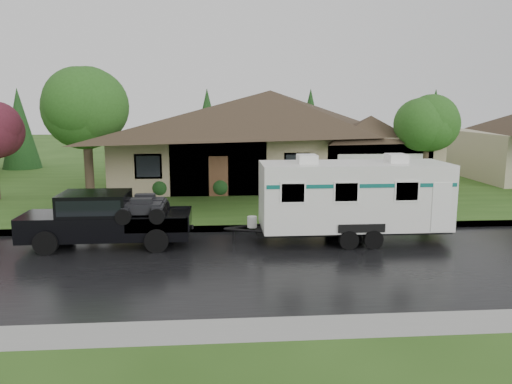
% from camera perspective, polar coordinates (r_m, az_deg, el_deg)
% --- Properties ---
extents(ground, '(140.00, 140.00, 0.00)m').
position_cam_1_polar(ground, '(17.55, -0.06, -6.15)').
color(ground, '#2D5019').
rests_on(ground, ground).
extents(road, '(140.00, 8.00, 0.01)m').
position_cam_1_polar(road, '(15.64, 0.52, -8.15)').
color(road, black).
rests_on(road, ground).
extents(curb, '(140.00, 0.50, 0.15)m').
position_cam_1_polar(curb, '(19.70, -0.57, -4.14)').
color(curb, gray).
rests_on(curb, ground).
extents(lawn, '(140.00, 26.00, 0.15)m').
position_cam_1_polar(lawn, '(32.20, -2.13, 1.35)').
color(lawn, '#2D5019').
rests_on(lawn, ground).
extents(house_main, '(19.44, 10.80, 6.90)m').
position_cam_1_polar(house_main, '(30.89, 2.21, 7.54)').
color(house_main, '#9B8669').
rests_on(house_main, lawn).
extents(tree_left_green, '(4.14, 4.14, 6.85)m').
position_cam_1_polar(tree_left_green, '(26.12, -18.92, 9.48)').
color(tree_left_green, '#382B1E').
rests_on(tree_left_green, lawn).
extents(tree_right_green, '(3.26, 3.26, 5.40)m').
position_cam_1_polar(tree_right_green, '(28.23, 18.94, 7.41)').
color(tree_right_green, '#382B1E').
rests_on(tree_right_green, lawn).
extents(shrub_row, '(13.60, 1.00, 1.00)m').
position_cam_1_polar(shrub_row, '(26.66, 2.68, 0.81)').
color(shrub_row, '#143814').
rests_on(shrub_row, lawn).
extents(pickup_truck, '(5.68, 2.16, 1.89)m').
position_cam_1_polar(pickup_truck, '(18.09, -17.01, -2.79)').
color(pickup_truck, black).
rests_on(pickup_truck, ground).
extents(travel_trailer, '(7.00, 2.46, 3.14)m').
position_cam_1_polar(travel_trailer, '(18.19, 11.07, -0.38)').
color(travel_trailer, silver).
rests_on(travel_trailer, ground).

